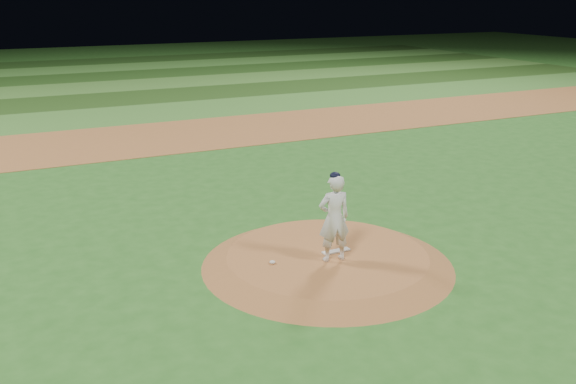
{
  "coord_description": "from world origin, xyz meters",
  "views": [
    {
      "loc": [
        -6.34,
        -11.31,
        5.78
      ],
      "look_at": [
        0.0,
        2.0,
        1.1
      ],
      "focal_mm": 40.0,
      "sensor_mm": 36.0,
      "label": 1
    }
  ],
  "objects_px": {
    "pitching_rubber": "(336,251)",
    "pitcher_on_mound": "(334,218)",
    "rosin_bag": "(272,262)",
    "pitchers_mound": "(327,259)"
  },
  "relations": [
    {
      "from": "pitching_rubber",
      "to": "pitchers_mound",
      "type": "bearing_deg",
      "value": -173.16
    },
    {
      "from": "pitching_rubber",
      "to": "rosin_bag",
      "type": "relative_size",
      "value": 5.17
    },
    {
      "from": "pitching_rubber",
      "to": "rosin_bag",
      "type": "bearing_deg",
      "value": 179.1
    },
    {
      "from": "pitchers_mound",
      "to": "pitching_rubber",
      "type": "relative_size",
      "value": 8.47
    },
    {
      "from": "pitchers_mound",
      "to": "rosin_bag",
      "type": "height_order",
      "value": "rosin_bag"
    },
    {
      "from": "rosin_bag",
      "to": "pitcher_on_mound",
      "type": "relative_size",
      "value": 0.06
    },
    {
      "from": "pitching_rubber",
      "to": "rosin_bag",
      "type": "xyz_separation_m",
      "value": [
        -1.53,
        0.02,
        0.02
      ]
    },
    {
      "from": "pitching_rubber",
      "to": "pitcher_on_mound",
      "type": "xyz_separation_m",
      "value": [
        -0.28,
        -0.37,
        0.94
      ]
    },
    {
      "from": "pitcher_on_mound",
      "to": "rosin_bag",
      "type": "bearing_deg",
      "value": 163.01
    },
    {
      "from": "pitching_rubber",
      "to": "pitcher_on_mound",
      "type": "height_order",
      "value": "pitcher_on_mound"
    }
  ]
}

